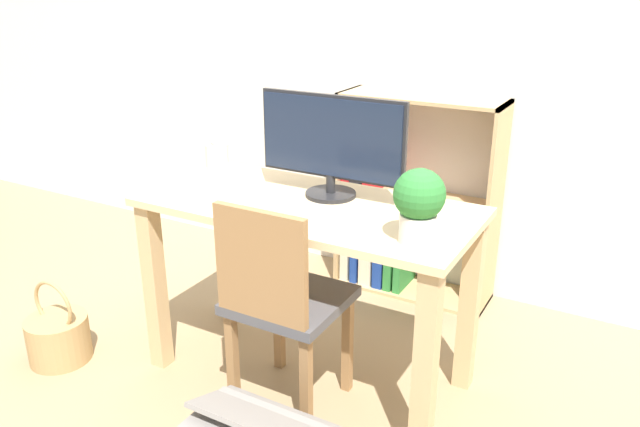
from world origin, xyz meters
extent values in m
plane|color=#997F5B|center=(0.00, 0.00, 0.00)|extent=(10.00, 10.00, 0.00)
cube|color=silver|center=(0.00, 1.10, 1.30)|extent=(8.00, 0.05, 2.60)
cube|color=#D8BC8C|center=(0.00, 0.00, 0.76)|extent=(1.30, 0.61, 0.03)
cube|color=tan|center=(-0.59, -0.25, 0.37)|extent=(0.07, 0.07, 0.74)
cube|color=tan|center=(0.59, -0.25, 0.37)|extent=(0.07, 0.07, 0.74)
cube|color=tan|center=(-0.59, 0.25, 0.37)|extent=(0.07, 0.07, 0.74)
cube|color=tan|center=(0.59, 0.25, 0.37)|extent=(0.07, 0.07, 0.74)
cylinder|color=#232326|center=(0.04, 0.11, 0.78)|extent=(0.20, 0.20, 0.02)
cylinder|color=#232326|center=(0.04, 0.11, 0.82)|extent=(0.04, 0.04, 0.07)
cube|color=#232326|center=(0.04, 0.12, 1.01)|extent=(0.61, 0.02, 0.32)
cube|color=#192338|center=(0.04, 0.11, 1.01)|extent=(0.59, 0.03, 0.30)
cube|color=#B2B2B7|center=(0.01, -0.09, 0.78)|extent=(0.39, 0.13, 0.02)
cylinder|color=silver|center=(-0.51, 0.10, 0.84)|extent=(0.10, 0.10, 0.14)
sphere|color=silver|center=(-0.51, 0.10, 0.93)|extent=(0.05, 0.05, 0.05)
cylinder|color=silver|center=(0.50, -0.15, 0.82)|extent=(0.12, 0.12, 0.10)
sphere|color=#2D7A33|center=(0.50, -0.15, 0.94)|extent=(0.17, 0.17, 0.17)
cube|color=#4C4C51|center=(0.03, -0.18, 0.45)|extent=(0.40, 0.40, 0.04)
cube|color=olive|center=(0.03, -0.36, 0.67)|extent=(0.36, 0.03, 0.40)
cube|color=olive|center=(-0.13, -0.34, 0.21)|extent=(0.04, 0.04, 0.43)
cube|color=olive|center=(0.19, -0.34, 0.21)|extent=(0.04, 0.04, 0.43)
cube|color=olive|center=(-0.13, -0.02, 0.21)|extent=(0.04, 0.04, 0.43)
cube|color=olive|center=(0.19, -0.02, 0.21)|extent=(0.04, 0.04, 0.43)
cube|color=tan|center=(-0.29, 0.92, 0.52)|extent=(0.02, 0.28, 1.05)
cube|color=tan|center=(0.50, 0.92, 0.52)|extent=(0.02, 0.28, 1.05)
cube|color=tan|center=(0.10, 0.92, 0.01)|extent=(0.81, 0.28, 0.02)
cube|color=tan|center=(0.10, 0.92, 1.04)|extent=(0.81, 0.28, 0.02)
cube|color=tan|center=(0.10, 0.92, 0.52)|extent=(0.77, 0.28, 0.02)
cube|color=beige|center=(-0.25, 0.92, 0.16)|extent=(0.04, 0.24, 0.29)
cube|color=navy|center=(-0.19, 0.92, 0.23)|extent=(0.04, 0.24, 0.42)
cube|color=beige|center=(-0.13, 0.92, 0.21)|extent=(0.07, 0.24, 0.39)
cube|color=navy|center=(-0.05, 0.92, 0.16)|extent=(0.05, 0.24, 0.29)
cube|color=#2D7F38|center=(0.01, 0.92, 0.18)|extent=(0.04, 0.24, 0.33)
cube|color=#2D7F38|center=(0.06, 0.92, 0.16)|extent=(0.04, 0.24, 0.28)
cube|color=red|center=(-0.25, 0.92, 0.71)|extent=(0.04, 0.24, 0.35)
cube|color=black|center=(-0.19, 0.92, 0.72)|extent=(0.06, 0.24, 0.37)
cube|color=red|center=(-0.13, 0.92, 0.68)|extent=(0.04, 0.24, 0.29)
cylinder|color=tan|center=(-1.01, -0.44, 0.10)|extent=(0.26, 0.26, 0.20)
torus|color=tan|center=(-1.01, -0.44, 0.27)|extent=(0.23, 0.02, 0.23)
cube|color=gray|center=(0.24, -0.61, 0.28)|extent=(0.53, 0.24, 0.10)
camera|label=1|loc=(1.14, -1.93, 1.58)|focal=35.00mm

